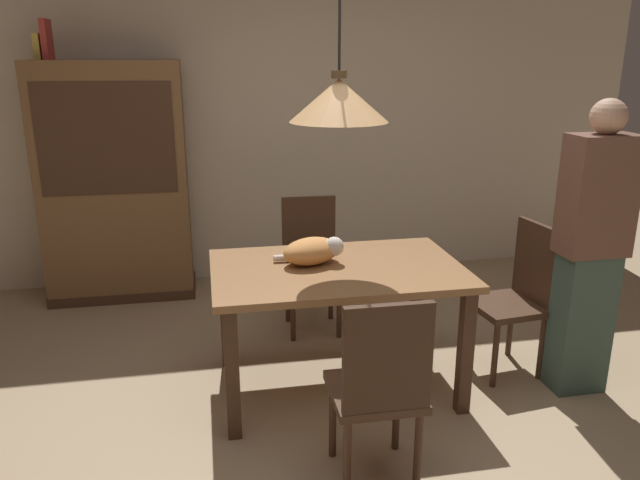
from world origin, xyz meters
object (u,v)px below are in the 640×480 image
at_px(chair_right_side, 519,292).
at_px(book_yellow_short, 39,47).
at_px(cat_sleeping, 313,251).
at_px(dining_table, 337,284).
at_px(chair_far_back, 311,258).
at_px(chair_near_front, 380,384).
at_px(book_red_tall, 47,39).
at_px(hutch_bookcase, 116,188).
at_px(pendant_lamp, 339,100).
at_px(person_standing, 590,251).

height_order(chair_right_side, book_yellow_short, book_yellow_short).
relative_size(cat_sleeping, book_yellow_short, 2.04).
bearing_deg(dining_table, chair_far_back, 89.87).
relative_size(chair_near_front, chair_right_side, 1.00).
bearing_deg(chair_right_side, book_yellow_short, 149.54).
bearing_deg(book_red_tall, chair_near_front, -56.08).
height_order(chair_right_side, cat_sleeping, chair_right_side).
bearing_deg(hutch_bookcase, chair_far_back, -31.76).
xyz_separation_m(dining_table, chair_near_front, (-0.00, -0.88, -0.14)).
bearing_deg(chair_right_side, chair_far_back, 142.33).
bearing_deg(chair_right_side, pendant_lamp, -179.54).
bearing_deg(book_yellow_short, chair_right_side, -30.46).
bearing_deg(pendant_lamp, book_red_tall, 135.33).
xyz_separation_m(chair_far_back, book_yellow_short, (-1.82, 0.86, 1.43)).
distance_m(chair_far_back, cat_sleeping, 0.87).
bearing_deg(hutch_bookcase, book_yellow_short, 179.80).
bearing_deg(book_red_tall, chair_right_side, -30.95).
distance_m(chair_near_front, hutch_bookcase, 2.99).
bearing_deg(cat_sleeping, chair_near_front, -82.72).
xyz_separation_m(chair_near_front, cat_sleeping, (-0.12, 0.96, 0.32)).
height_order(chair_near_front, pendant_lamp, pendant_lamp).
bearing_deg(dining_table, chair_right_side, 0.46).
bearing_deg(chair_right_side, person_standing, -48.54).
height_order(chair_near_front, chair_right_side, same).
xyz_separation_m(dining_table, chair_right_side, (1.13, 0.01, -0.14)).
relative_size(hutch_bookcase, book_yellow_short, 9.25).
height_order(dining_table, person_standing, person_standing).
xyz_separation_m(hutch_bookcase, person_standing, (2.77, -2.01, -0.04)).
bearing_deg(cat_sleeping, chair_right_side, -3.21).
xyz_separation_m(dining_table, person_standing, (1.37, -0.27, 0.20)).
bearing_deg(chair_near_front, hutch_bookcase, 117.98).
bearing_deg(dining_table, hutch_bookcase, 128.64).
bearing_deg(chair_near_front, book_yellow_short, 124.77).
relative_size(dining_table, chair_right_side, 1.51).
bearing_deg(chair_right_side, chair_near_front, -141.82).
relative_size(dining_table, chair_far_back, 1.51).
bearing_deg(pendant_lamp, person_standing, -11.10).
bearing_deg(chair_far_back, dining_table, -90.13).
relative_size(chair_near_front, person_standing, 0.56).
relative_size(chair_near_front, hutch_bookcase, 0.50).
height_order(dining_table, book_yellow_short, book_yellow_short).
bearing_deg(pendant_lamp, hutch_bookcase, 128.64).
height_order(chair_right_side, person_standing, person_standing).
distance_m(pendant_lamp, hutch_bookcase, 2.36).
distance_m(dining_table, chair_far_back, 0.89).
relative_size(pendant_lamp, book_yellow_short, 6.50).
height_order(book_yellow_short, person_standing, book_yellow_short).
xyz_separation_m(dining_table, pendant_lamp, (0.00, 0.00, 1.01)).
bearing_deg(cat_sleeping, person_standing, -13.11).
bearing_deg(book_yellow_short, pendant_lamp, -43.76).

